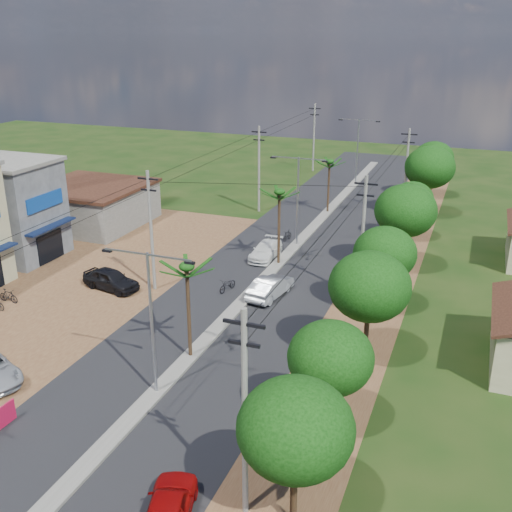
% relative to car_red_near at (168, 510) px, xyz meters
% --- Properties ---
extents(ground, '(160.00, 160.00, 0.00)m').
position_rel_car_red_near_xyz_m(ground, '(-5.00, 7.77, -0.76)').
color(ground, black).
rests_on(ground, ground).
extents(road, '(12.00, 110.00, 0.04)m').
position_rel_car_red_near_xyz_m(road, '(-5.00, 22.77, -0.74)').
color(road, black).
rests_on(road, ground).
extents(median, '(1.00, 90.00, 0.18)m').
position_rel_car_red_near_xyz_m(median, '(-5.00, 25.77, -0.67)').
color(median, '#605E56').
rests_on(median, ground).
extents(dirt_lot_west, '(18.00, 46.00, 0.04)m').
position_rel_car_red_near_xyz_m(dirt_lot_west, '(-20.00, 15.77, -0.74)').
color(dirt_lot_west, '#52311C').
rests_on(dirt_lot_west, ground).
extents(dirt_shoulder_east, '(5.00, 90.00, 0.03)m').
position_rel_car_red_near_xyz_m(dirt_shoulder_east, '(3.50, 22.77, -0.74)').
color(dirt_shoulder_east, '#52311C').
rests_on(dirt_shoulder_east, ground).
extents(shophouse_grey, '(9.00, 6.40, 8.30)m').
position_rel_car_red_near_xyz_m(shophouse_grey, '(-26.98, 21.77, 3.40)').
color(shophouse_grey, '#45484C').
rests_on(shophouse_grey, ground).
extents(low_shed, '(10.40, 10.40, 3.95)m').
position_rel_car_red_near_xyz_m(low_shed, '(-26.00, 31.77, 1.21)').
color(low_shed, '#605E56').
rests_on(low_shed, ground).
extents(tree_east_a, '(4.40, 4.40, 6.37)m').
position_rel_car_red_near_xyz_m(tree_east_a, '(4.50, 1.77, 3.73)').
color(tree_east_a, black).
rests_on(tree_east_a, ground).
extents(tree_east_b, '(4.00, 4.00, 5.83)m').
position_rel_car_red_near_xyz_m(tree_east_b, '(4.30, 7.77, 3.35)').
color(tree_east_b, black).
rests_on(tree_east_b, ground).
extents(tree_east_c, '(4.60, 4.60, 6.83)m').
position_rel_car_red_near_xyz_m(tree_east_c, '(4.70, 14.77, 4.11)').
color(tree_east_c, black).
rests_on(tree_east_c, ground).
extents(tree_east_d, '(4.20, 4.20, 6.13)m').
position_rel_car_red_near_xyz_m(tree_east_d, '(4.40, 21.77, 3.58)').
color(tree_east_d, black).
rests_on(tree_east_d, ground).
extents(tree_east_e, '(4.80, 4.80, 7.14)m').
position_rel_car_red_near_xyz_m(tree_east_e, '(4.60, 29.77, 4.33)').
color(tree_east_e, black).
rests_on(tree_east_e, ground).
extents(tree_east_f, '(3.80, 3.80, 5.52)m').
position_rel_car_red_near_xyz_m(tree_east_f, '(4.20, 37.77, 3.13)').
color(tree_east_f, black).
rests_on(tree_east_f, ground).
extents(tree_east_g, '(5.00, 5.00, 7.38)m').
position_rel_car_red_near_xyz_m(tree_east_g, '(4.80, 45.77, 4.48)').
color(tree_east_g, black).
rests_on(tree_east_g, ground).
extents(tree_east_h, '(4.40, 4.40, 6.52)m').
position_rel_car_red_near_xyz_m(tree_east_h, '(4.50, 53.77, 3.88)').
color(tree_east_h, black).
rests_on(tree_east_h, ground).
extents(palm_median_near, '(2.00, 2.00, 6.15)m').
position_rel_car_red_near_xyz_m(palm_median_near, '(-5.00, 11.77, 4.78)').
color(palm_median_near, black).
rests_on(palm_median_near, ground).
extents(palm_median_mid, '(2.00, 2.00, 6.55)m').
position_rel_car_red_near_xyz_m(palm_median_mid, '(-5.00, 27.77, 5.14)').
color(palm_median_mid, black).
rests_on(palm_median_mid, ground).
extents(palm_median_far, '(2.00, 2.00, 5.85)m').
position_rel_car_red_near_xyz_m(palm_median_far, '(-5.00, 43.77, 4.50)').
color(palm_median_far, black).
rests_on(palm_median_far, ground).
extents(streetlight_near, '(5.10, 0.18, 8.00)m').
position_rel_car_red_near_xyz_m(streetlight_near, '(-5.00, 7.77, 4.03)').
color(streetlight_near, gray).
rests_on(streetlight_near, ground).
extents(streetlight_mid, '(5.10, 0.18, 8.00)m').
position_rel_car_red_near_xyz_m(streetlight_mid, '(-5.00, 32.77, 4.03)').
color(streetlight_mid, gray).
rests_on(streetlight_mid, ground).
extents(streetlight_far, '(5.10, 0.18, 8.00)m').
position_rel_car_red_near_xyz_m(streetlight_far, '(-5.00, 57.77, 4.03)').
color(streetlight_far, gray).
rests_on(streetlight_far, ground).
extents(utility_pole_w_b, '(1.60, 0.24, 9.00)m').
position_rel_car_red_near_xyz_m(utility_pole_w_b, '(-12.00, 19.77, 4.00)').
color(utility_pole_w_b, '#605E56').
rests_on(utility_pole_w_b, ground).
extents(utility_pole_w_c, '(1.60, 0.24, 9.00)m').
position_rel_car_red_near_xyz_m(utility_pole_w_c, '(-12.00, 41.77, 4.00)').
color(utility_pole_w_c, '#605E56').
rests_on(utility_pole_w_c, ground).
extents(utility_pole_w_d, '(1.60, 0.24, 9.00)m').
position_rel_car_red_near_xyz_m(utility_pole_w_d, '(-12.00, 62.77, 4.00)').
color(utility_pole_w_d, '#605E56').
rests_on(utility_pole_w_d, ground).
extents(utility_pole_e_a, '(1.60, 0.24, 9.00)m').
position_rel_car_red_near_xyz_m(utility_pole_e_a, '(2.50, 1.77, 4.00)').
color(utility_pole_e_a, '#605E56').
rests_on(utility_pole_e_a, ground).
extents(utility_pole_e_b, '(1.60, 0.24, 9.00)m').
position_rel_car_red_near_xyz_m(utility_pole_e_b, '(2.50, 23.77, 4.00)').
color(utility_pole_e_b, '#605E56').
rests_on(utility_pole_e_b, ground).
extents(utility_pole_e_c, '(1.60, 0.24, 9.00)m').
position_rel_car_red_near_xyz_m(utility_pole_e_c, '(2.50, 45.77, 4.00)').
color(utility_pole_e_c, '#605E56').
rests_on(utility_pole_e_c, ground).
extents(car_red_near, '(3.00, 4.78, 1.52)m').
position_rel_car_red_near_xyz_m(car_red_near, '(0.00, 0.00, 0.00)').
color(car_red_near, '#880707').
rests_on(car_red_near, ground).
extents(car_silver_mid, '(2.31, 4.83, 1.53)m').
position_rel_car_red_near_xyz_m(car_silver_mid, '(-3.50, 21.55, 0.00)').
color(car_silver_mid, '#A3A6AB').
rests_on(car_silver_mid, ground).
extents(car_white_far, '(1.93, 4.67, 1.35)m').
position_rel_car_red_near_xyz_m(car_white_far, '(-6.50, 28.82, -0.08)').
color(car_white_far, silver).
rests_on(car_white_far, ground).
extents(car_parked_dark, '(4.83, 2.67, 1.55)m').
position_rel_car_red_near_xyz_m(car_parked_dark, '(-15.00, 18.61, 0.02)').
color(car_parked_dark, black).
rests_on(car_parked_dark, ground).
extents(moto_rider_west_a, '(1.06, 1.95, 0.97)m').
position_rel_car_red_near_xyz_m(moto_rider_west_a, '(-6.77, 21.35, -0.27)').
color(moto_rider_west_a, black).
rests_on(moto_rider_west_a, ground).
extents(moto_rider_west_b, '(0.70, 1.65, 0.96)m').
position_rel_car_red_near_xyz_m(moto_rider_west_b, '(-6.20, 33.79, -0.28)').
color(moto_rider_west_b, black).
rests_on(moto_rider_west_b, ground).
extents(roadside_sign, '(0.14, 1.37, 1.14)m').
position_rel_car_red_near_xyz_m(roadside_sign, '(-10.50, 2.72, -0.19)').
color(roadside_sign, '#A00E32').
rests_on(roadside_sign, ground).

